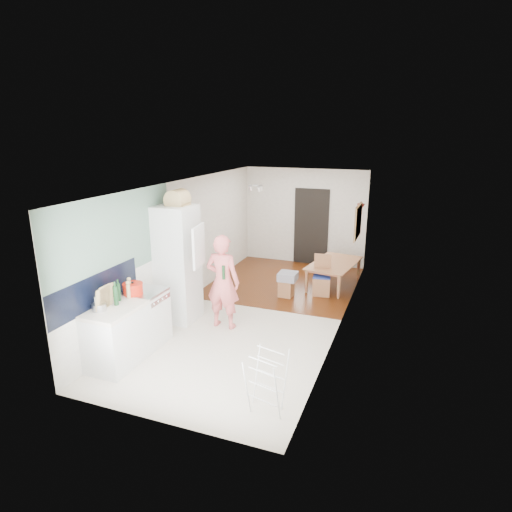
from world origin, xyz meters
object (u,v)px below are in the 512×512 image
Objects in this scene: person at (223,273)px; drying_rack at (266,383)px; dining_table at (335,276)px; stool at (286,288)px; dining_chair at (322,276)px.

person reaches higher than drying_rack.
person is at bearing 160.63° from dining_table.
stool is 0.47× the size of drying_rack.
stool is (-0.68, -0.37, -0.25)m from dining_chair.
dining_table reaches higher than stool.
dining_chair reaches higher than drying_rack.
person is 3.26m from dining_table.
person reaches higher than dining_table.
drying_rack is at bearing 127.35° from person.
dining_table is 1.56× the size of dining_chair.
person is at bearing -109.98° from stool.
dining_chair is 4.20m from drying_rack.
stool is at bearing 118.27° from drying_rack.
stool is (-0.85, -1.01, -0.05)m from dining_table.
person is 2.59m from dining_chair.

